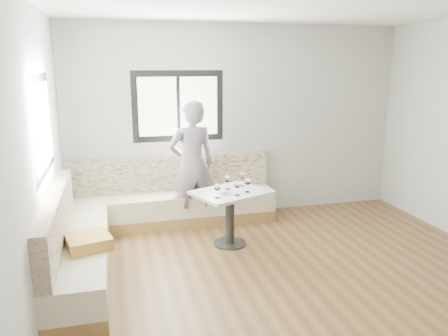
{
  "coord_description": "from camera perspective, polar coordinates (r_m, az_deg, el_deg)",
  "views": [
    {
      "loc": [
        -1.83,
        -3.67,
        2.25
      ],
      "look_at": [
        -0.51,
        1.43,
        0.98
      ],
      "focal_mm": 35.0,
      "sensor_mm": 36.0,
      "label": 1
    }
  ],
  "objects": [
    {
      "name": "room",
      "position": [
        4.22,
        10.28,
        1.92
      ],
      "size": [
        5.01,
        5.01,
        2.81
      ],
      "color": "brown",
      "rests_on": "ground"
    },
    {
      "name": "banquette",
      "position": [
        5.63,
        -11.3,
        -6.58
      ],
      "size": [
        2.9,
        2.8,
        0.95
      ],
      "color": "olive",
      "rests_on": "ground"
    },
    {
      "name": "table",
      "position": [
        5.46,
        0.77,
        -4.84
      ],
      "size": [
        1.03,
        0.93,
        0.7
      ],
      "rotation": [
        0.0,
        0.0,
        0.39
      ],
      "color": "black",
      "rests_on": "ground"
    },
    {
      "name": "person",
      "position": [
        5.99,
        -4.23,
        0.4
      ],
      "size": [
        0.7,
        0.52,
        1.77
      ],
      "primitive_type": "imported",
      "rotation": [
        0.0,
        0.0,
        3.29
      ],
      "color": "slate",
      "rests_on": "ground"
    },
    {
      "name": "olive_ramekin",
      "position": [
        5.31,
        -0.13,
        -3.16
      ],
      "size": [
        0.11,
        0.11,
        0.04
      ],
      "color": "white",
      "rests_on": "table"
    },
    {
      "name": "wine_glass_a",
      "position": [
        5.12,
        -0.88,
        -2.52
      ],
      "size": [
        0.08,
        0.08,
        0.19
      ],
      "color": "white",
      "rests_on": "table"
    },
    {
      "name": "wine_glass_b",
      "position": [
        5.22,
        1.78,
        -2.21
      ],
      "size": [
        0.08,
        0.08,
        0.19
      ],
      "color": "white",
      "rests_on": "table"
    },
    {
      "name": "wine_glass_c",
      "position": [
        5.36,
        3.11,
        -1.8
      ],
      "size": [
        0.08,
        0.08,
        0.19
      ],
      "color": "white",
      "rests_on": "table"
    },
    {
      "name": "wine_glass_d",
      "position": [
        5.47,
        0.5,
        -1.45
      ],
      "size": [
        0.08,
        0.08,
        0.19
      ],
      "color": "white",
      "rests_on": "table"
    },
    {
      "name": "wine_glass_e",
      "position": [
        5.63,
        2.42,
        -1.05
      ],
      "size": [
        0.08,
        0.08,
        0.19
      ],
      "color": "white",
      "rests_on": "table"
    }
  ]
}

